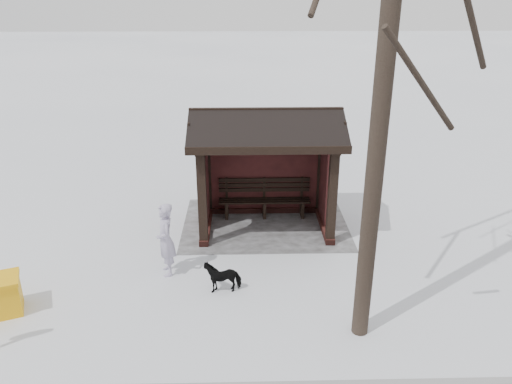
{
  "coord_description": "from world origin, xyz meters",
  "views": [
    {
      "loc": [
        0.53,
        11.43,
        5.7
      ],
      "look_at": [
        0.26,
        0.8,
        1.31
      ],
      "focal_mm": 35.0,
      "sensor_mm": 36.0,
      "label": 1
    }
  ],
  "objects": [
    {
      "name": "bus_shelter",
      "position": [
        0.0,
        -0.16,
        2.17
      ],
      "size": [
        3.6,
        2.4,
        3.09
      ],
      "color": "#381814",
      "rests_on": "ground"
    },
    {
      "name": "dog",
      "position": [
        0.98,
        2.79,
        0.31
      ],
      "size": [
        0.77,
        0.43,
        0.62
      ],
      "primitive_type": "imported",
      "rotation": [
        0.0,
        0.0,
        1.71
      ],
      "color": "black",
      "rests_on": "ground"
    },
    {
      "name": "pedestrian",
      "position": [
        2.18,
        2.14,
        0.8
      ],
      "size": [
        0.53,
        0.67,
        1.6
      ],
      "primitive_type": "imported",
      "rotation": [
        0.0,
        0.0,
        1.85
      ],
      "color": "#ADA4C1",
      "rests_on": "ground"
    },
    {
      "name": "ground",
      "position": [
        0.0,
        0.0,
        0.0
      ],
      "size": [
        120.0,
        120.0,
        0.0
      ],
      "primitive_type": "plane",
      "color": "white",
      "rests_on": "ground"
    },
    {
      "name": "trampled_patch",
      "position": [
        0.0,
        -0.2,
        0.01
      ],
      "size": [
        4.2,
        3.2,
        0.02
      ],
      "primitive_type": "cube",
      "color": "#96969C",
      "rests_on": "ground"
    }
  ]
}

